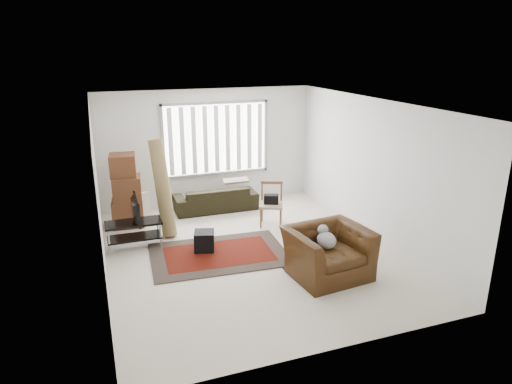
% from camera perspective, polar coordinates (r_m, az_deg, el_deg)
% --- Properties ---
extents(room, '(6.00, 6.02, 2.71)m').
position_cam_1_polar(room, '(8.32, -1.77, 4.91)').
color(room, beige).
rests_on(room, ground).
extents(persian_rug, '(2.52, 1.76, 0.02)m').
position_cam_1_polar(persian_rug, '(8.38, -4.66, -7.74)').
color(persian_rug, black).
rests_on(persian_rug, ground).
extents(tv_stand, '(1.02, 0.46, 0.51)m').
position_cam_1_polar(tv_stand, '(8.80, -15.03, -4.49)').
color(tv_stand, black).
rests_on(tv_stand, ground).
extents(tv, '(0.11, 0.83, 0.47)m').
position_cam_1_polar(tv, '(8.66, -15.23, -2.17)').
color(tv, black).
rests_on(tv, tv_stand).
extents(subwoofer, '(0.44, 0.44, 0.36)m').
position_cam_1_polar(subwoofer, '(8.48, -6.48, -6.06)').
color(subwoofer, black).
rests_on(subwoofer, persian_rug).
extents(moving_boxes, '(0.68, 0.63, 1.53)m').
position_cam_1_polar(moving_boxes, '(9.79, -15.90, -0.13)').
color(moving_boxes, '#57311B').
rests_on(moving_boxes, ground).
extents(white_flatpack, '(0.58, 0.27, 0.71)m').
position_cam_1_polar(white_flatpack, '(9.80, -14.72, -2.22)').
color(white_flatpack, silver).
rests_on(white_flatpack, ground).
extents(rolled_rug, '(0.45, 0.79, 1.92)m').
position_cam_1_polar(rolled_rug, '(9.11, -11.59, 0.49)').
color(rolled_rug, olive).
rests_on(rolled_rug, ground).
extents(sofa, '(1.89, 0.83, 0.72)m').
position_cam_1_polar(sofa, '(10.48, -5.10, -0.34)').
color(sofa, black).
rests_on(sofa, ground).
extents(side_chair, '(0.64, 0.64, 0.90)m').
position_cam_1_polar(side_chair, '(9.53, 1.91, -1.30)').
color(side_chair, '#8E755D').
rests_on(side_chair, ground).
extents(armchair, '(1.36, 1.21, 0.92)m').
position_cam_1_polar(armchair, '(7.55, 9.01, -7.07)').
color(armchair, '#371F0B').
rests_on(armchair, ground).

